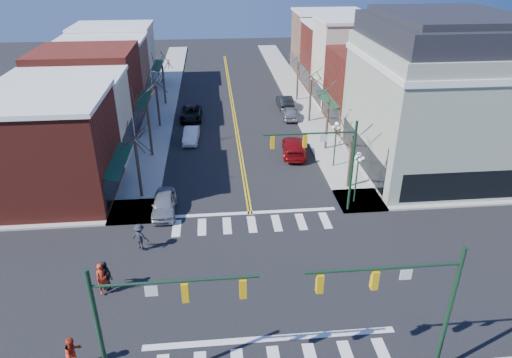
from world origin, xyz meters
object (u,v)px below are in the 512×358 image
object	(u,v)px
car_left_near	(164,204)
pedestrian_red_b	(73,354)
pedestrian_dark_b	(140,237)
lamppost_corner	(357,169)
car_right_mid	(290,113)
victorian_corner	(436,95)
car_right_near	(294,147)
lamppost_midblock	(336,137)
pedestrian_dark_a	(106,275)
car_right_far	(285,102)
car_left_mid	(191,135)
car_left_far	(191,113)
pedestrian_red_a	(103,279)

from	to	relation	value
car_left_near	pedestrian_red_b	xyz separation A→B (m)	(-2.98, -14.15, 0.35)
pedestrian_dark_b	lamppost_corner	bearing A→B (deg)	-140.73
car_right_mid	pedestrian_red_b	bearing A→B (deg)	70.57
victorian_corner	car_right_near	world-z (taller)	victorian_corner
lamppost_midblock	pedestrian_dark_b	bearing A→B (deg)	-144.59
car_right_near	car_right_mid	world-z (taller)	car_right_near
pedestrian_dark_a	car_right_mid	bearing A→B (deg)	102.94
victorian_corner	lamppost_midblock	xyz separation A→B (m)	(-8.30, 0.50, -3.70)
victorian_corner	pedestrian_red_b	world-z (taller)	victorian_corner
car_right_near	car_right_far	distance (m)	14.09
car_left_mid	car_right_mid	bearing A→B (deg)	31.37
victorian_corner	lamppost_corner	distance (m)	10.89
car_left_mid	pedestrian_red_b	xyz separation A→B (m)	(-4.58, -28.01, 0.41)
lamppost_midblock	car_left_mid	bearing A→B (deg)	150.47
car_left_mid	pedestrian_dark_a	distance (m)	22.81
pedestrian_dark_b	victorian_corner	bearing A→B (deg)	-133.35
car_left_far	pedestrian_red_a	size ratio (longest dim) A/B	2.61
lamppost_midblock	car_right_mid	distance (m)	13.54
car_right_far	car_left_near	bearing A→B (deg)	60.63
lamppost_midblock	car_right_near	world-z (taller)	lamppost_midblock
car_left_mid	pedestrian_red_a	xyz separation A→B (m)	(-4.30, -22.71, 0.45)
car_right_mid	car_right_far	size ratio (longest dim) A/B	0.89
lamppost_corner	car_left_mid	bearing A→B (deg)	133.16
lamppost_midblock	lamppost_corner	bearing A→B (deg)	-90.00
victorian_corner	pedestrian_dark_a	size ratio (longest dim) A/B	7.38
car_right_mid	pedestrian_red_a	xyz separation A→B (m)	(-15.50, -28.57, 0.42)
lamppost_midblock	victorian_corner	bearing A→B (deg)	-3.45
lamppost_corner	car_right_far	world-z (taller)	lamppost_corner
pedestrian_dark_a	lamppost_corner	bearing A→B (deg)	67.95
car_right_mid	car_right_far	xyz separation A→B (m)	(0.00, 3.93, 0.06)
car_left_mid	pedestrian_dark_a	world-z (taller)	pedestrian_dark_a
lamppost_midblock	pedestrian_dark_b	xyz separation A→B (m)	(-15.74, -11.19, -1.90)
lamppost_midblock	pedestrian_red_b	bearing A→B (deg)	-130.41
lamppost_midblock	car_right_far	bearing A→B (deg)	95.99
car_left_mid	car_left_far	bearing A→B (deg)	95.47
victorian_corner	pedestrian_dark_b	world-z (taller)	victorian_corner
car_left_far	car_right_far	world-z (taller)	car_right_far
pedestrian_red_b	car_left_near	bearing A→B (deg)	22.61
car_right_near	pedestrian_dark_a	distance (m)	23.02
car_left_near	car_right_mid	distance (m)	23.51
car_left_near	victorian_corner	bearing A→B (deg)	13.98
victorian_corner	lamppost_midblock	world-z (taller)	victorian_corner
car_left_near	car_right_far	xyz separation A→B (m)	(12.80, 23.66, 0.03)
car_right_mid	car_right_far	world-z (taller)	car_right_far
lamppost_corner	car_left_far	distance (m)	24.61
victorian_corner	car_left_near	size ratio (longest dim) A/B	3.28
pedestrian_red_a	pedestrian_dark_a	xyz separation A→B (m)	(0.12, 0.28, -0.02)
car_left_far	pedestrian_red_b	distance (m)	35.07
car_left_mid	pedestrian_red_b	world-z (taller)	pedestrian_red_b
car_right_far	pedestrian_dark_a	bearing A→B (deg)	63.52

